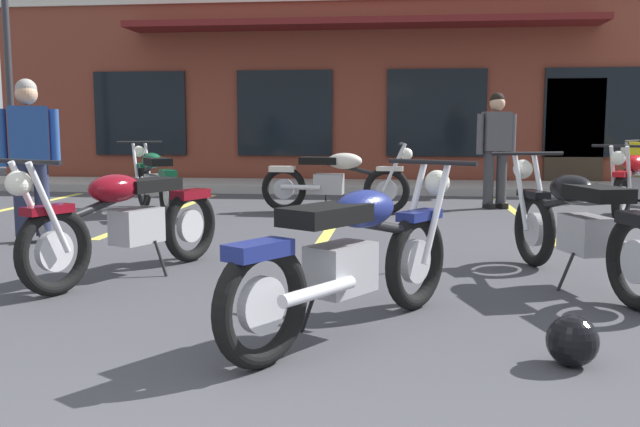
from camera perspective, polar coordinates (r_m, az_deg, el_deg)
name	(u,v)px	position (r m, az deg, el deg)	size (l,w,h in m)	color
ground_plane	(293,285)	(5.29, -2.21, -5.89)	(80.00, 80.00, 0.00)	#3D3D42
sidewalk_kerb	(356,187)	(12.97, 2.99, 2.23)	(22.00, 1.80, 0.14)	#A8A59E
brick_storefront_building	(367,94)	(17.11, 3.90, 9.79)	(15.05, 7.28, 3.93)	brown
painted_stall_lines	(340,214)	(9.41, 1.65, -0.08)	(9.77, 4.80, 0.01)	#DBCC4C
motorcycle_foreground_classic	(352,255)	(3.98, 2.67, -3.44)	(1.38, 1.85, 0.98)	black
motorcycle_red_sportbike	(127,220)	(5.68, -15.60, -0.49)	(1.14, 1.98, 0.98)	black
motorcycle_silver_naked	(578,224)	(5.57, 20.49, -0.83)	(0.93, 2.06, 0.98)	black
motorcycle_blue_standard	(336,180)	(9.56, 1.34, 2.81)	(2.11, 0.66, 0.98)	black
motorcycle_green_cafe_racer	(636,183)	(9.89, 24.55, 2.30)	(1.33, 1.88, 0.98)	black
motorcycle_orange_scrambler	(154,180)	(9.82, -13.46, 2.73)	(1.38, 1.85, 0.98)	black
person_in_shorts_foreground	(496,143)	(10.40, 14.29, 5.64)	(0.60, 0.36, 1.68)	black
person_by_back_row	(29,150)	(7.73, -22.81, 4.83)	(0.57, 0.41, 1.68)	black
helmet_on_pavement	(572,341)	(3.75, 20.04, -9.80)	(0.26, 0.26, 0.26)	black
parking_lot_lamp_post	(2,13)	(13.71, -24.71, 14.74)	(0.24, 0.76, 4.84)	#2D2D33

